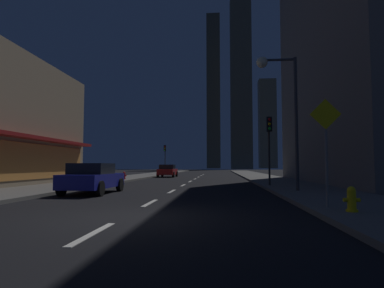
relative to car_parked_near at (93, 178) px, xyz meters
The scene contains 16 objects.
ground_plane 25.42m from the car_parked_near, 81.85° to the left, with size 78.00×136.00×0.10m, color black.
sidewalk_right 27.30m from the car_parked_near, 67.14° to the left, with size 4.00×76.00×0.15m, color #605E59.
sidewalk_left 25.39m from the car_parked_near, 97.70° to the left, with size 4.00×76.00×0.15m, color #605E59.
lane_marking_center 12.50m from the car_parked_near, 73.23° to the left, with size 0.16×43.80×0.01m.
building_apartment_right 22.49m from the car_parked_near, 26.81° to the left, with size 11.00×20.00×20.90m, color slate.
skyscraper_distant_tall 141.36m from the car_parked_near, 88.66° to the left, with size 6.27×8.29×73.08m, color #474435.
skyscraper_distant_mid 111.46m from the car_parked_near, 82.43° to the left, with size 7.73×7.46×65.13m, color brown.
skyscraper_distant_short 151.37m from the car_parked_near, 78.59° to the left, with size 8.31×7.27×44.02m, color #625D49.
car_parked_near is the anchor object (origin of this frame).
car_parked_far 22.23m from the car_parked_near, 90.00° to the left, with size 1.98×4.24×1.45m.
fire_hydrant_yellow_near 11.43m from the car_parked_near, 33.77° to the right, with size 0.42×0.30×0.65m.
fire_hydrant_far_left 12.92m from the car_parked_near, 100.26° to the left, with size 0.42×0.30×0.65m.
traffic_light_near_right 10.57m from the car_parked_near, 27.79° to the left, with size 0.32×0.48×4.20m.
traffic_light_far_left 31.57m from the car_parked_near, 93.46° to the left, with size 0.32×0.48×4.20m.
street_lamp_right 10.00m from the car_parked_near, ahead, with size 1.96×0.56×6.58m.
pedestrian_crossing_sign 10.74m from the car_parked_near, 30.39° to the right, with size 0.91×0.08×3.15m.
Camera 1 is at (2.50, -8.27, 1.34)m, focal length 30.23 mm.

